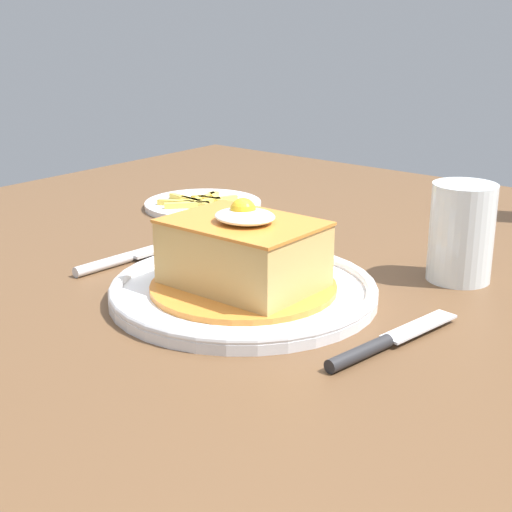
% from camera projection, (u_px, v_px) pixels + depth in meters
% --- Properties ---
extents(dining_table, '(1.32, 1.01, 0.76)m').
position_uv_depth(dining_table, '(348.00, 347.00, 0.89)').
color(dining_table, brown).
rests_on(dining_table, ground_plane).
extents(main_plate, '(0.27, 0.27, 0.02)m').
position_uv_depth(main_plate, '(243.00, 290.00, 0.76)').
color(main_plate, white).
rests_on(main_plate, dining_table).
extents(sandwich_meal, '(0.19, 0.19, 0.09)m').
position_uv_depth(sandwich_meal, '(243.00, 257.00, 0.75)').
color(sandwich_meal, orange).
rests_on(sandwich_meal, main_plate).
extents(fork, '(0.02, 0.14, 0.01)m').
position_uv_depth(fork, '(118.00, 260.00, 0.86)').
color(fork, silver).
rests_on(fork, dining_table).
extents(knife, '(0.04, 0.17, 0.01)m').
position_uv_depth(knife, '(378.00, 345.00, 0.64)').
color(knife, '#262628').
rests_on(knife, dining_table).
extents(drinking_glass, '(0.07, 0.07, 0.10)m').
position_uv_depth(drinking_glass, '(461.00, 239.00, 0.80)').
color(drinking_glass, '#3F2314').
rests_on(drinking_glass, dining_table).
extents(side_plate_fries, '(0.17, 0.17, 0.02)m').
position_uv_depth(side_plate_fries, '(203.00, 204.00, 1.11)').
color(side_plate_fries, white).
rests_on(side_plate_fries, dining_table).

